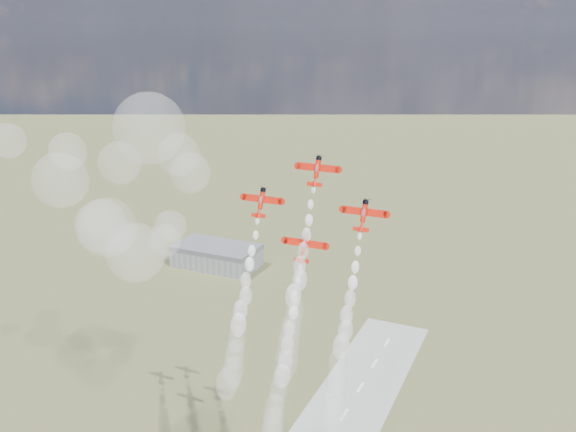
{
  "coord_description": "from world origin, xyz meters",
  "views": [
    {
      "loc": [
        61.04,
        -117.29,
        139.78
      ],
      "look_at": [
        2.22,
        13.58,
        94.82
      ],
      "focal_mm": 38.0,
      "sensor_mm": 36.0,
      "label": 1
    }
  ],
  "objects_px": {
    "hangar": "(217,255)",
    "plane_slot": "(304,246)",
    "plane_right": "(364,215)",
    "plane_left": "(261,202)",
    "plane_lead": "(317,170)"
  },
  "relations": [
    {
      "from": "plane_left",
      "to": "plane_right",
      "type": "height_order",
      "value": "same"
    },
    {
      "from": "plane_right",
      "to": "plane_slot",
      "type": "bearing_deg",
      "value": -163.72
    },
    {
      "from": "plane_left",
      "to": "plane_right",
      "type": "bearing_deg",
      "value": 0.0
    },
    {
      "from": "plane_left",
      "to": "plane_right",
      "type": "distance_m",
      "value": 26.73
    },
    {
      "from": "hangar",
      "to": "plane_slot",
      "type": "bearing_deg",
      "value": -53.04
    },
    {
      "from": "hangar",
      "to": "plane_left",
      "type": "height_order",
      "value": "plane_left"
    },
    {
      "from": "plane_lead",
      "to": "plane_left",
      "type": "height_order",
      "value": "plane_lead"
    },
    {
      "from": "plane_slot",
      "to": "plane_right",
      "type": "bearing_deg",
      "value": 16.28
    },
    {
      "from": "hangar",
      "to": "plane_lead",
      "type": "relative_size",
      "value": 4.64
    },
    {
      "from": "plane_lead",
      "to": "plane_slot",
      "type": "xyz_separation_m",
      "value": [
        0.0,
        -7.81,
        -17.01
      ]
    },
    {
      "from": "hangar",
      "to": "plane_right",
      "type": "xyz_separation_m",
      "value": [
        141.58,
        -166.51,
        91.13
      ]
    },
    {
      "from": "plane_right",
      "to": "plane_slot",
      "type": "distance_m",
      "value": 16.32
    },
    {
      "from": "plane_slot",
      "to": "plane_lead",
      "type": "bearing_deg",
      "value": 90.0
    },
    {
      "from": "hangar",
      "to": "plane_right",
      "type": "relative_size",
      "value": 4.64
    },
    {
      "from": "plane_slot",
      "to": "hangar",
      "type": "bearing_deg",
      "value": 126.96
    }
  ]
}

